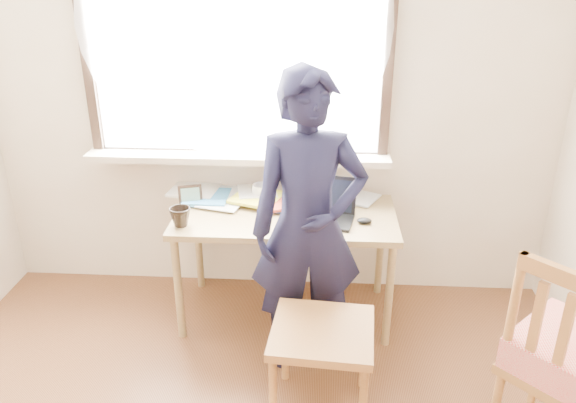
# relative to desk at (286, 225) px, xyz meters

# --- Properties ---
(room_shell) EXTENTS (3.52, 4.02, 2.61)m
(room_shell) POSITION_rel_desk_xyz_m (-0.13, -1.43, 1.02)
(room_shell) COLOR beige
(room_shell) RESTS_ON ground
(desk) EXTENTS (1.28, 0.64, 0.68)m
(desk) POSITION_rel_desk_xyz_m (0.00, 0.00, 0.00)
(desk) COLOR olive
(desk) RESTS_ON ground
(laptop) EXTENTS (0.37, 0.32, 0.22)m
(laptop) POSITION_rel_desk_xyz_m (0.23, -0.03, 0.12)
(laptop) COLOR black
(laptop) RESTS_ON desk
(mug_white) EXTENTS (0.16, 0.16, 0.10)m
(mug_white) POSITION_rel_desk_xyz_m (-0.16, 0.20, 0.12)
(mug_white) COLOR white
(mug_white) RESTS_ON desk
(mug_dark) EXTENTS (0.16, 0.16, 0.11)m
(mug_dark) POSITION_rel_desk_xyz_m (-0.57, -0.19, 0.12)
(mug_dark) COLOR black
(mug_dark) RESTS_ON desk
(mouse) EXTENTS (0.08, 0.06, 0.03)m
(mouse) POSITION_rel_desk_xyz_m (0.45, -0.10, 0.09)
(mouse) COLOR black
(mouse) RESTS_ON desk
(desk_clutter) EXTENTS (0.84, 0.48, 0.04)m
(desk_clutter) POSITION_rel_desk_xyz_m (-0.29, 0.19, 0.09)
(desk_clutter) COLOR #A1311D
(desk_clutter) RESTS_ON desk
(book_a) EXTENTS (0.24, 0.28, 0.02)m
(book_a) POSITION_rel_desk_xyz_m (-0.45, 0.20, 0.08)
(book_a) COLOR white
(book_a) RESTS_ON desk
(book_b) EXTENTS (0.24, 0.27, 0.02)m
(book_b) POSITION_rel_desk_xyz_m (0.39, 0.26, 0.08)
(book_b) COLOR white
(book_b) RESTS_ON desk
(picture_frame) EXTENTS (0.14, 0.06, 0.11)m
(picture_frame) POSITION_rel_desk_xyz_m (-0.58, 0.10, 0.13)
(picture_frame) COLOR black
(picture_frame) RESTS_ON desk
(work_chair) EXTENTS (0.50, 0.48, 0.48)m
(work_chair) POSITION_rel_desk_xyz_m (0.22, -0.80, -0.21)
(work_chair) COLOR #9D6733
(work_chair) RESTS_ON ground
(side_chair) EXTENTS (0.66, 0.66, 1.02)m
(side_chair) POSITION_rel_desk_xyz_m (1.26, -1.03, -0.08)
(side_chair) COLOR #9D6733
(side_chair) RESTS_ON ground
(person) EXTENTS (0.64, 0.47, 1.61)m
(person) POSITION_rel_desk_xyz_m (0.14, -0.41, 0.19)
(person) COLOR black
(person) RESTS_ON ground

